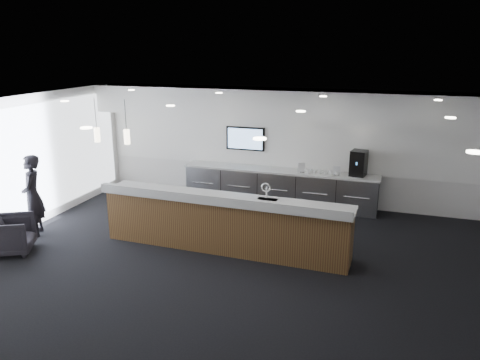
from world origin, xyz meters
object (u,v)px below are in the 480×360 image
(coffee_machine, at_px, (359,163))
(armchair, at_px, (11,235))
(lounge_guest, at_px, (33,196))
(service_counter, at_px, (224,223))

(coffee_machine, distance_m, armchair, 7.91)
(armchair, distance_m, lounge_guest, 1.09)
(coffee_machine, relative_size, armchair, 0.76)
(service_counter, xyz_separation_m, coffee_machine, (2.36, 3.10, 0.69))
(coffee_machine, bearing_deg, lounge_guest, -140.50)
(coffee_machine, height_order, lounge_guest, lounge_guest)
(service_counter, xyz_separation_m, lounge_guest, (-4.21, -0.57, 0.32))
(service_counter, xyz_separation_m, armchair, (-4.01, -1.50, -0.20))
(coffee_machine, xyz_separation_m, lounge_guest, (-6.57, -3.67, -0.37))
(coffee_machine, xyz_separation_m, armchair, (-6.37, -4.60, -0.88))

